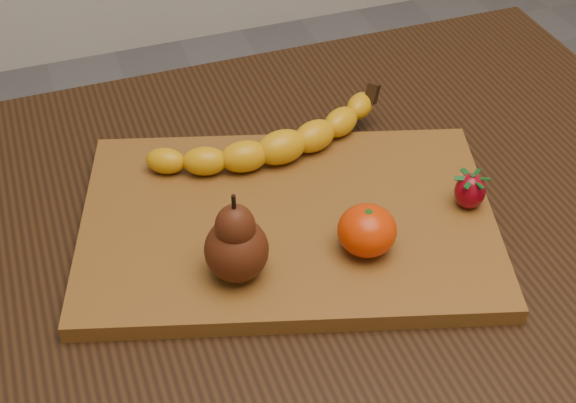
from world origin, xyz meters
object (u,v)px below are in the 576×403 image
object	(u,v)px
pear	(236,236)
mandarin	(367,230)
cutting_board	(288,222)
table	(300,274)

from	to	relation	value
pear	mandarin	bearing A→B (deg)	-5.04
cutting_board	mandarin	world-z (taller)	mandarin
table	mandarin	size ratio (longest dim) A/B	16.27
table	mandarin	bearing A→B (deg)	-68.51
cutting_board	table	bearing A→B (deg)	56.14
pear	mandarin	distance (m)	0.14
table	mandarin	xyz separation A→B (m)	(0.04, -0.09, 0.14)
mandarin	cutting_board	bearing A→B (deg)	127.54
table	cutting_board	size ratio (longest dim) A/B	2.22
pear	table	bearing A→B (deg)	39.78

